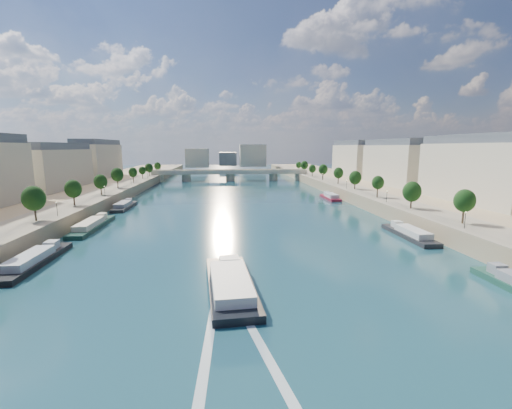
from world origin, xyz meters
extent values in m
plane|color=#0C2B36|center=(0.00, 100.00, 0.00)|extent=(700.00, 700.00, 0.00)
cube|color=#9E8460|center=(-72.00, 100.00, 2.50)|extent=(44.00, 520.00, 5.00)
cube|color=#9E8460|center=(72.00, 100.00, 2.50)|extent=(44.00, 520.00, 5.00)
cube|color=gray|center=(-57.00, 100.00, 5.05)|extent=(14.00, 520.00, 0.10)
cube|color=gray|center=(57.00, 100.00, 5.05)|extent=(14.00, 520.00, 0.10)
cylinder|color=#382B1E|center=(-55.00, 66.00, 6.91)|extent=(0.50, 0.50, 3.82)
ellipsoid|color=black|center=(-55.00, 66.00, 10.50)|extent=(4.80, 4.80, 5.52)
cylinder|color=#382B1E|center=(-55.00, 90.00, 6.91)|extent=(0.50, 0.50, 3.82)
ellipsoid|color=black|center=(-55.00, 90.00, 10.50)|extent=(4.80, 4.80, 5.52)
cylinder|color=#382B1E|center=(-55.00, 114.00, 6.91)|extent=(0.50, 0.50, 3.82)
ellipsoid|color=black|center=(-55.00, 114.00, 10.50)|extent=(4.80, 4.80, 5.52)
cylinder|color=#382B1E|center=(-55.00, 138.00, 6.91)|extent=(0.50, 0.50, 3.82)
ellipsoid|color=black|center=(-55.00, 138.00, 10.50)|extent=(4.80, 4.80, 5.52)
cylinder|color=#382B1E|center=(-55.00, 162.00, 6.91)|extent=(0.50, 0.50, 3.82)
ellipsoid|color=black|center=(-55.00, 162.00, 10.50)|extent=(4.80, 4.80, 5.52)
cylinder|color=#382B1E|center=(-55.00, 186.00, 6.91)|extent=(0.50, 0.50, 3.82)
ellipsoid|color=black|center=(-55.00, 186.00, 10.50)|extent=(4.80, 4.80, 5.52)
cylinder|color=#382B1E|center=(-55.00, 210.00, 6.91)|extent=(0.50, 0.50, 3.82)
ellipsoid|color=black|center=(-55.00, 210.00, 10.50)|extent=(4.80, 4.80, 5.52)
cylinder|color=#382B1E|center=(-55.00, 234.00, 6.91)|extent=(0.50, 0.50, 3.82)
ellipsoid|color=black|center=(-55.00, 234.00, 10.50)|extent=(4.80, 4.80, 5.52)
cylinder|color=#382B1E|center=(55.00, 50.00, 6.91)|extent=(0.50, 0.50, 3.82)
ellipsoid|color=black|center=(55.00, 50.00, 10.50)|extent=(4.80, 4.80, 5.52)
cylinder|color=#382B1E|center=(55.00, 74.00, 6.91)|extent=(0.50, 0.50, 3.82)
ellipsoid|color=black|center=(55.00, 74.00, 10.50)|extent=(4.80, 4.80, 5.52)
cylinder|color=#382B1E|center=(55.00, 98.00, 6.91)|extent=(0.50, 0.50, 3.82)
ellipsoid|color=black|center=(55.00, 98.00, 10.50)|extent=(4.80, 4.80, 5.52)
cylinder|color=#382B1E|center=(55.00, 122.00, 6.91)|extent=(0.50, 0.50, 3.82)
ellipsoid|color=black|center=(55.00, 122.00, 10.50)|extent=(4.80, 4.80, 5.52)
cylinder|color=#382B1E|center=(55.00, 146.00, 6.91)|extent=(0.50, 0.50, 3.82)
ellipsoid|color=black|center=(55.00, 146.00, 10.50)|extent=(4.80, 4.80, 5.52)
cylinder|color=#382B1E|center=(55.00, 170.00, 6.91)|extent=(0.50, 0.50, 3.82)
ellipsoid|color=black|center=(55.00, 170.00, 10.50)|extent=(4.80, 4.80, 5.52)
cylinder|color=#382B1E|center=(55.00, 194.00, 6.91)|extent=(0.50, 0.50, 3.82)
ellipsoid|color=black|center=(55.00, 194.00, 10.50)|extent=(4.80, 4.80, 5.52)
cylinder|color=#382B1E|center=(55.00, 218.00, 6.91)|extent=(0.50, 0.50, 3.82)
ellipsoid|color=black|center=(55.00, 218.00, 10.50)|extent=(4.80, 4.80, 5.52)
cylinder|color=#382B1E|center=(55.00, 242.00, 6.91)|extent=(0.50, 0.50, 3.82)
ellipsoid|color=black|center=(55.00, 242.00, 10.50)|extent=(4.80, 4.80, 5.52)
cylinder|color=black|center=(-52.50, 70.00, 7.00)|extent=(0.14, 0.14, 4.00)
sphere|color=#FFE5B2|center=(-52.50, 70.00, 9.10)|extent=(0.36, 0.36, 0.36)
cylinder|color=black|center=(-52.50, 110.00, 7.00)|extent=(0.14, 0.14, 4.00)
sphere|color=#FFE5B2|center=(-52.50, 110.00, 9.10)|extent=(0.36, 0.36, 0.36)
cylinder|color=black|center=(-52.50, 150.00, 7.00)|extent=(0.14, 0.14, 4.00)
sphere|color=#FFE5B2|center=(-52.50, 150.00, 9.10)|extent=(0.36, 0.36, 0.36)
cylinder|color=black|center=(-52.50, 190.00, 7.00)|extent=(0.14, 0.14, 4.00)
sphere|color=#FFE5B2|center=(-52.50, 190.00, 9.10)|extent=(0.36, 0.36, 0.36)
cylinder|color=black|center=(52.50, 45.00, 7.00)|extent=(0.14, 0.14, 4.00)
sphere|color=#FFE5B2|center=(52.50, 45.00, 9.10)|extent=(0.36, 0.36, 0.36)
cylinder|color=black|center=(52.50, 85.00, 7.00)|extent=(0.14, 0.14, 4.00)
sphere|color=#FFE5B2|center=(52.50, 85.00, 9.10)|extent=(0.36, 0.36, 0.36)
cylinder|color=black|center=(52.50, 125.00, 7.00)|extent=(0.14, 0.14, 4.00)
sphere|color=#FFE5B2|center=(52.50, 125.00, 9.10)|extent=(0.36, 0.36, 0.36)
cylinder|color=black|center=(52.50, 165.00, 7.00)|extent=(0.14, 0.14, 4.00)
sphere|color=#FFE5B2|center=(52.50, 165.00, 9.10)|extent=(0.36, 0.36, 0.36)
cylinder|color=black|center=(52.50, 205.00, 7.00)|extent=(0.14, 0.14, 4.00)
sphere|color=#FFE5B2|center=(52.50, 205.00, 9.10)|extent=(0.36, 0.36, 0.36)
cube|color=beige|center=(-85.00, 141.00, 15.00)|extent=(16.00, 52.00, 20.00)
cube|color=#474C54|center=(-85.00, 141.00, 26.60)|extent=(14.72, 50.44, 3.20)
cube|color=beige|center=(-85.00, 199.00, 15.00)|extent=(16.00, 52.00, 20.00)
cube|color=#474C54|center=(-85.00, 199.00, 26.60)|extent=(14.72, 50.44, 3.20)
cube|color=beige|center=(85.00, 83.00, 15.00)|extent=(16.00, 52.00, 20.00)
cube|color=#474C54|center=(85.00, 83.00, 26.60)|extent=(14.72, 50.44, 3.20)
cube|color=beige|center=(85.00, 141.00, 15.00)|extent=(16.00, 52.00, 20.00)
cube|color=#474C54|center=(85.00, 141.00, 26.60)|extent=(14.72, 50.44, 3.20)
cube|color=beige|center=(85.00, 199.00, 15.00)|extent=(16.00, 52.00, 20.00)
cube|color=#474C54|center=(85.00, 199.00, 26.60)|extent=(14.72, 50.44, 3.20)
cube|color=beige|center=(-30.00, 310.00, 14.00)|extent=(22.00, 18.00, 18.00)
cube|color=beige|center=(25.00, 320.00, 16.00)|extent=(26.00, 20.00, 22.00)
cube|color=#474C54|center=(0.00, 335.00, 12.00)|extent=(18.00, 16.00, 14.00)
cube|color=#C1B79E|center=(0.00, 221.52, 6.20)|extent=(112.00, 11.00, 2.20)
cube|color=#C1B79E|center=(0.00, 216.52, 7.70)|extent=(112.00, 0.80, 0.90)
cube|color=#C1B79E|center=(0.00, 226.52, 7.70)|extent=(112.00, 0.80, 0.90)
cylinder|color=#C1B79E|center=(-32.00, 221.52, 2.50)|extent=(6.40, 6.40, 5.00)
cylinder|color=#C1B79E|center=(0.00, 221.52, 2.50)|extent=(6.40, 6.40, 5.00)
cylinder|color=#C1B79E|center=(32.00, 221.52, 2.50)|extent=(6.40, 6.40, 5.00)
cube|color=#C1B79E|center=(-52.00, 221.52, 2.50)|extent=(6.00, 12.00, 5.00)
cube|color=#C1B79E|center=(52.00, 221.52, 2.50)|extent=(6.00, 12.00, 5.00)
cube|color=black|center=(-4.48, 26.74, 0.35)|extent=(9.46, 26.97, 1.89)
cube|color=white|center=(-4.48, 24.62, 2.14)|extent=(7.43, 17.62, 1.70)
cube|color=white|center=(-4.48, 34.69, 2.19)|extent=(4.00, 3.44, 1.80)
cube|color=silver|center=(-7.68, 9.74, 0.02)|extent=(2.50, 26.03, 0.04)
cube|color=silver|center=(-1.28, 9.74, 0.02)|extent=(6.20, 25.74, 0.04)
cube|color=black|center=(-45.50, 43.37, 0.30)|extent=(5.00, 25.01, 1.80)
cube|color=#B5BBC2|center=(-45.50, 41.37, 2.00)|extent=(4.10, 13.76, 1.60)
cube|color=#B5BBC2|center=(-45.50, 50.87, 2.10)|extent=(2.50, 3.00, 1.80)
cube|color=#183D31|center=(-45.50, 76.11, 0.30)|extent=(5.00, 28.38, 1.80)
cube|color=beige|center=(-45.50, 73.84, 2.00)|extent=(4.10, 15.61, 1.60)
cube|color=beige|center=(-45.50, 84.62, 2.10)|extent=(2.50, 3.41, 1.80)
cube|color=#262729|center=(-45.50, 110.91, 0.30)|extent=(5.00, 22.15, 1.80)
cube|color=gray|center=(-45.50, 109.14, 2.00)|extent=(4.10, 12.18, 1.60)
cube|color=gray|center=(-45.50, 117.56, 2.10)|extent=(2.50, 2.66, 1.80)
cube|color=gray|center=(45.50, 26.22, 2.10)|extent=(2.50, 2.19, 1.80)
cube|color=black|center=(45.50, 56.87, 0.30)|extent=(5.00, 22.80, 1.80)
cube|color=silver|center=(45.50, 55.05, 2.00)|extent=(4.10, 12.54, 1.60)
cube|color=silver|center=(45.50, 63.71, 2.10)|extent=(2.50, 2.74, 1.80)
cube|color=maroon|center=(45.50, 127.15, 0.30)|extent=(5.00, 19.25, 1.80)
cube|color=#B7BEC4|center=(45.50, 125.61, 2.00)|extent=(4.10, 10.59, 1.60)
cube|color=#B7BEC4|center=(45.50, 132.92, 2.10)|extent=(2.50, 2.31, 1.80)
camera|label=1|loc=(-5.50, -30.33, 24.60)|focal=24.00mm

